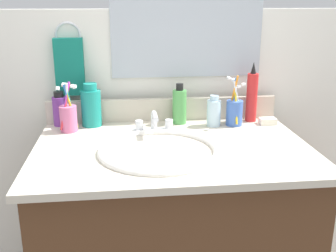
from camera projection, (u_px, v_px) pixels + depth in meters
countertop at (172, 149)px, 1.37m from camera, size 0.92×0.63×0.02m
backsplash at (163, 109)px, 1.64m from camera, size 0.92×0.02×0.09m
back_wall at (162, 163)px, 1.78m from camera, size 2.02×0.04×1.30m
mirror_panel at (188, 5)px, 1.57m from camera, size 0.60×0.01×0.56m
towel_ring at (68, 35)px, 1.55m from camera, size 0.10×0.01×0.10m
hand_towel at (70, 67)px, 1.57m from camera, size 0.11×0.04×0.22m
sink_basin at (159, 161)px, 1.32m from camera, size 0.40×0.40×0.11m
faucet at (154, 126)px, 1.49m from camera, size 0.16×0.10×0.08m
bottle_gel_clear at (214, 112)px, 1.57m from camera, size 0.05×0.05×0.12m
bottle_spray_red at (252, 96)px, 1.62m from camera, size 0.04×0.04×0.24m
bottle_mouthwash_teal at (91, 106)px, 1.56m from camera, size 0.08×0.08×0.17m
bottle_toner_green at (179, 106)px, 1.60m from camera, size 0.05×0.05×0.16m
bottle_cream_purple at (60, 110)px, 1.57m from camera, size 0.05×0.05×0.13m
cup_pink at (68, 116)px, 1.50m from camera, size 0.07×0.08×0.19m
cup_blue_plastic at (234, 111)px, 1.58m from camera, size 0.07×0.08×0.20m
soap_bar at (268, 121)px, 1.60m from camera, size 0.06×0.04×0.02m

